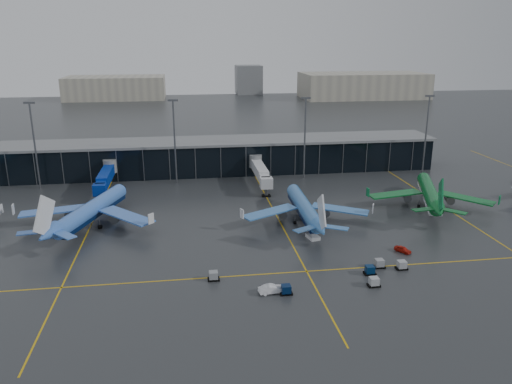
{
  "coord_description": "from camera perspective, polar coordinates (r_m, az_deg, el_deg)",
  "views": [
    {
      "loc": [
        -12.02,
        -99.22,
        42.72
      ],
      "look_at": [
        5.0,
        18.0,
        6.0
      ],
      "focal_mm": 35.0,
      "sensor_mm": 36.0,
      "label": 1
    }
  ],
  "objects": [
    {
      "name": "terminal_pier",
      "position": [
        165.92,
        -3.91,
        4.19
      ],
      "size": [
        142.0,
        17.0,
        10.7
      ],
      "color": "black",
      "rests_on": "ground"
    },
    {
      "name": "airliner_arkefly",
      "position": [
        123.4,
        -18.34,
        -0.89
      ],
      "size": [
        46.68,
        49.73,
        12.41
      ],
      "primitive_type": null,
      "rotation": [
        0.0,
        0.0,
        -0.33
      ],
      "color": "#3F72D0",
      "rests_on": "ground"
    },
    {
      "name": "service_van_white",
      "position": [
        88.68,
        1.82,
        -11.02
      ],
      "size": [
        4.85,
        2.2,
        1.54
      ],
      "primitive_type": "imported",
      "rotation": [
        0.0,
        0.0,
        1.69
      ],
      "color": "white",
      "rests_on": "ground"
    },
    {
      "name": "service_van_red",
      "position": [
        108.69,
        16.43,
        -6.31
      ],
      "size": [
        3.18,
        3.87,
        1.24
      ],
      "primitive_type": "imported",
      "rotation": [
        0.0,
        0.0,
        0.56
      ],
      "color": "#B5190D",
      "rests_on": "ground"
    },
    {
      "name": "mobile_airstair",
      "position": [
        111.73,
        6.53,
        -4.95
      ],
      "size": [
        2.86,
        3.61,
        3.45
      ],
      "rotation": [
        0.0,
        0.0,
        0.22
      ],
      "color": "silver",
      "rests_on": "ground"
    },
    {
      "name": "flood_masts",
      "position": [
        152.95,
        -1.73,
        6.32
      ],
      "size": [
        203.0,
        0.5,
        25.5
      ],
      "color": "#595B60",
      "rests_on": "ground"
    },
    {
      "name": "baggage_carts",
      "position": [
        94.88,
        9.43,
        -9.28
      ],
      "size": [
        38.4,
        9.23,
        1.7
      ],
      "color": "black",
      "rests_on": "ground"
    },
    {
      "name": "ground",
      "position": [
        108.7,
        -1.25,
        -5.92
      ],
      "size": [
        600.0,
        600.0,
        0.0
      ],
      "primitive_type": "plane",
      "color": "#282B2D",
      "rests_on": "ground"
    },
    {
      "name": "distant_hangars",
      "position": [
        376.0,
        1.29,
        12.04
      ],
      "size": [
        260.0,
        71.0,
        22.0
      ],
      "color": "#B2AD99",
      "rests_on": "ground"
    },
    {
      "name": "airliner_klm_near",
      "position": [
        120.36,
        5.54,
        -0.78
      ],
      "size": [
        33.35,
        37.76,
        11.37
      ],
      "primitive_type": null,
      "rotation": [
        0.0,
        0.0,
        -0.02
      ],
      "color": "#3A75BE",
      "rests_on": "ground"
    },
    {
      "name": "taxi_lines",
      "position": [
        119.88,
        2.88,
        -3.67
      ],
      "size": [
        220.0,
        120.0,
        0.02
      ],
      "color": "gold",
      "rests_on": "ground"
    },
    {
      "name": "jet_bridges",
      "position": [
        149.03,
        -16.85,
        1.63
      ],
      "size": [
        94.0,
        27.5,
        7.2
      ],
      "color": "#595B60",
      "rests_on": "ground"
    },
    {
      "name": "airliner_aer_lingus",
      "position": [
        138.24,
        19.29,
        0.76
      ],
      "size": [
        44.31,
        47.09,
        11.68
      ],
      "primitive_type": null,
      "rotation": [
        0.0,
        0.0,
        -0.35
      ],
      "color": "#0B6225",
      "rests_on": "ground"
    }
  ]
}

